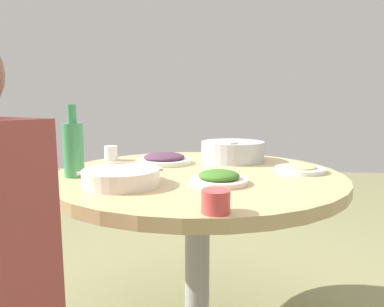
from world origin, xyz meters
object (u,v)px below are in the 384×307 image
Objects in this scene: round_dining_table at (197,193)px; dish_eggplant at (164,159)px; green_bottle at (73,148)px; tea_cup_near at (111,153)px; dish_greens at (219,178)px; dish_noodles at (300,168)px; tea_cup_far at (216,201)px; soup_bowl at (121,178)px; rice_bowl at (232,151)px.

dish_eggplant is (-0.17, 0.19, 0.11)m from round_dining_table.
tea_cup_near is (0.02, 0.38, -0.08)m from green_bottle.
tea_cup_near is (-0.28, 0.07, 0.01)m from dish_eggplant.
dish_greens is 1.01× the size of dish_noodles.
tea_cup_far is at bearing -36.26° from green_bottle.
green_bottle reaches higher than round_dining_table.
soup_bowl is 1.12× the size of dish_eggplant.
dish_greens is 0.56m from green_bottle.
green_bottle is at bearing -132.85° from dish_eggplant.
dish_greens reaches higher than round_dining_table.
soup_bowl reaches higher than dish_noodles.
dish_noodles is at bearing 10.63° from green_bottle.
dish_eggplant is at bearing 80.09° from soup_bowl.
green_bottle reaches higher than tea_cup_far.
tea_cup_near is at bearing 150.12° from round_dining_table.
tea_cup_near is (-0.53, 0.46, 0.02)m from dish_greens.
tea_cup_far is (0.33, -0.27, 0.00)m from soup_bowl.
rice_bowl is 1.52× the size of dish_noodles.
rice_bowl is 1.11× the size of green_bottle.
dish_greens is at bearing -97.59° from rice_bowl.
dish_greens is at bearing -7.38° from green_bottle.
round_dining_table is 0.37m from soup_bowl.
soup_bowl is at bearing -99.91° from dish_eggplant.
green_bottle is (-0.62, -0.41, 0.06)m from rice_bowl.
soup_bowl is 0.55m from tea_cup_near.
green_bottle is at bearing -169.37° from dish_noodles.
dish_greens is 2.85× the size of tea_cup_near.
dish_noodles is at bearing -14.60° from dish_eggplant.
dish_eggplant is 0.28m from tea_cup_near.
green_bottle reaches higher than soup_bowl.
green_bottle reaches higher than dish_eggplant.
rice_bowl reaches higher than dish_greens.
round_dining_table is 0.27m from dish_eggplant.
tea_cup_near reaches higher than dish_eggplant.
rice_bowl is 0.74m from green_bottle.
soup_bowl reaches higher than dish_eggplant.
rice_bowl is 0.37m from dish_noodles.
rice_bowl reaches higher than tea_cup_far.
rice_bowl is 4.29× the size of tea_cup_near.
rice_bowl is at bearing 16.52° from dish_eggplant.
dish_eggplant is at bearing 109.06° from tea_cup_far.
rice_bowl reaches higher than round_dining_table.
green_bottle reaches higher than dish_greens.
green_bottle is at bearing -93.07° from tea_cup_near.
round_dining_table is 0.25m from dish_greens.
soup_bowl is 0.43m from tea_cup_far.
dish_greens is 0.41m from dish_noodles.
tea_cup_far is at bearing -70.94° from dish_eggplant.
green_bottle is at bearing -164.28° from round_dining_table.
rice_bowl is 1.24× the size of dish_eggplant.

